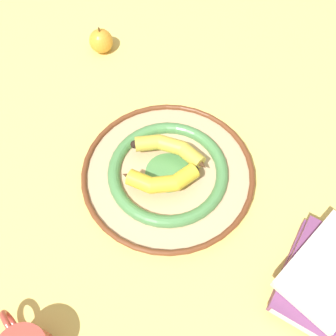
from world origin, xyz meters
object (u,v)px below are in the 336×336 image
object	(u,v)px
apple	(101,41)
decorative_bowl	(168,173)
banana_b	(171,148)
book_stack	(326,277)
banana_a	(161,181)

from	to	relation	value
apple	decorative_bowl	bearing A→B (deg)	11.36
banana_b	book_stack	world-z (taller)	book_stack
decorative_bowl	banana_a	size ratio (longest dim) A/B	2.29
banana_a	apple	world-z (taller)	apple
banana_b	book_stack	xyz separation A→B (m)	(0.33, 0.22, -0.02)
banana_b	banana_a	bearing A→B (deg)	95.00
book_stack	banana_b	bearing A→B (deg)	-97.34
decorative_bowl	banana_b	distance (m)	0.06
banana_b	book_stack	distance (m)	0.40
banana_a	book_stack	distance (m)	0.37
decorative_bowl	apple	world-z (taller)	apple
apple	banana_b	bearing A→B (deg)	14.56
decorative_bowl	apple	xyz separation A→B (m)	(-0.44, -0.09, 0.01)
book_stack	apple	bearing A→B (deg)	-106.96
decorative_bowl	banana_a	bearing A→B (deg)	-31.39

